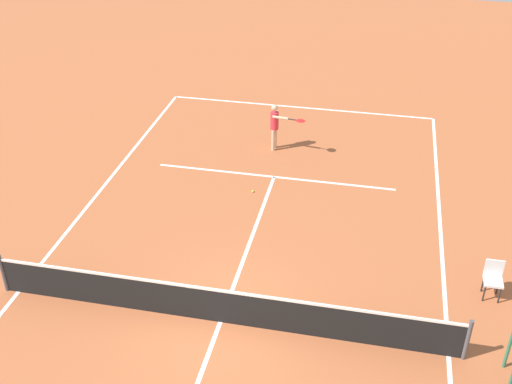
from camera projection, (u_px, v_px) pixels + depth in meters
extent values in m
plane|color=#AD5933|center=(220.00, 322.00, 14.43)|extent=(60.00, 60.00, 0.00)
cube|color=white|center=(300.00, 107.00, 24.59)|extent=(10.14, 0.10, 0.01)
cube|color=white|center=(449.00, 356.00, 13.53)|extent=(0.10, 24.43, 0.01)
cube|color=white|center=(19.00, 291.00, 15.32)|extent=(0.10, 24.43, 0.01)
cube|color=white|center=(274.00, 177.00, 20.01)|extent=(7.61, 0.10, 0.01)
cube|color=white|center=(220.00, 322.00, 14.43)|extent=(0.10, 13.43, 0.01)
cylinder|color=#4C4C51|center=(467.00, 340.00, 13.20)|extent=(0.10, 0.10, 1.07)
cylinder|color=#4C4C51|center=(3.00, 273.00, 15.09)|extent=(0.10, 0.10, 1.07)
cube|color=black|center=(220.00, 307.00, 14.19)|extent=(10.74, 0.03, 0.91)
cube|color=white|center=(219.00, 291.00, 13.94)|extent=(10.74, 0.04, 0.06)
cylinder|color=#D8A884|center=(275.00, 138.00, 21.52)|extent=(0.12, 0.12, 0.77)
cylinder|color=#D8A884|center=(273.00, 140.00, 21.36)|extent=(0.12, 0.12, 0.77)
cylinder|color=red|center=(274.00, 121.00, 21.08)|extent=(0.28, 0.28, 0.60)
sphere|color=#D8A884|center=(275.00, 108.00, 20.83)|extent=(0.22, 0.22, 0.22)
cylinder|color=#D8A884|center=(276.00, 118.00, 21.21)|extent=(0.09, 0.09, 0.53)
cylinder|color=#D8A884|center=(280.00, 118.00, 20.73)|extent=(0.54, 0.16, 0.09)
cylinder|color=black|center=(292.00, 119.00, 20.62)|extent=(0.26, 0.07, 0.04)
ellipsoid|color=red|center=(300.00, 121.00, 20.53)|extent=(0.36, 0.32, 0.04)
sphere|color=#CCE033|center=(253.00, 191.00, 19.21)|extent=(0.07, 0.07, 0.07)
cylinder|color=#2D6B4C|center=(511.00, 340.00, 12.87)|extent=(0.07, 0.07, 1.55)
cylinder|color=#262626|center=(500.00, 296.00, 14.86)|extent=(0.04, 0.04, 0.45)
cylinder|color=#262626|center=(484.00, 293.00, 14.92)|extent=(0.04, 0.04, 0.45)
cylinder|color=#262626|center=(498.00, 286.00, 15.15)|extent=(0.04, 0.04, 0.45)
cylinder|color=#262626|center=(483.00, 284.00, 15.21)|extent=(0.04, 0.04, 0.45)
cube|color=silver|center=(493.00, 281.00, 14.90)|extent=(0.44, 0.44, 0.06)
cube|color=silver|center=(494.00, 267.00, 14.95)|extent=(0.44, 0.04, 0.44)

